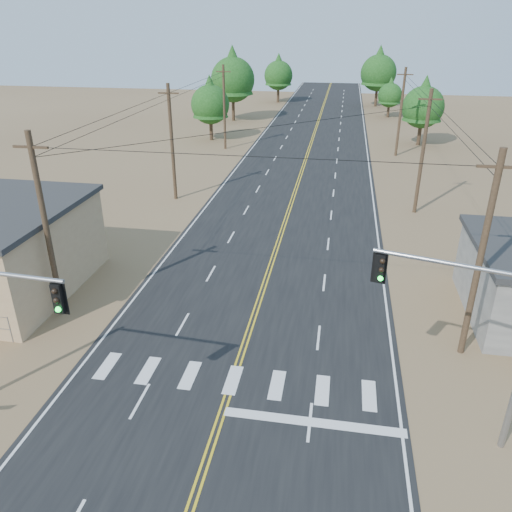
# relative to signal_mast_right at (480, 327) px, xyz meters

# --- Properties ---
(road) EXTENTS (15.00, 200.00, 0.02)m
(road) POSITION_rel_signal_mast_right_xyz_m (-9.29, 23.57, -4.90)
(road) COLOR black
(road) RESTS_ON ground
(utility_pole_left_near) EXTENTS (1.80, 0.30, 10.00)m
(utility_pole_left_near) POSITION_rel_signal_mast_right_xyz_m (-19.79, 5.57, 0.21)
(utility_pole_left_near) COLOR #4C3826
(utility_pole_left_near) RESTS_ON ground
(utility_pole_left_mid) EXTENTS (1.80, 0.30, 10.00)m
(utility_pole_left_mid) POSITION_rel_signal_mast_right_xyz_m (-19.79, 25.57, 0.21)
(utility_pole_left_mid) COLOR #4C3826
(utility_pole_left_mid) RESTS_ON ground
(utility_pole_left_far) EXTENTS (1.80, 0.30, 10.00)m
(utility_pole_left_far) POSITION_rel_signal_mast_right_xyz_m (-19.79, 45.57, 0.21)
(utility_pole_left_far) COLOR #4C3826
(utility_pole_left_far) RESTS_ON ground
(utility_pole_right_near) EXTENTS (1.80, 0.30, 10.00)m
(utility_pole_right_near) POSITION_rel_signal_mast_right_xyz_m (1.21, 5.57, 0.21)
(utility_pole_right_near) COLOR #4C3826
(utility_pole_right_near) RESTS_ON ground
(utility_pole_right_mid) EXTENTS (1.80, 0.30, 10.00)m
(utility_pole_right_mid) POSITION_rel_signal_mast_right_xyz_m (1.21, 25.57, 0.21)
(utility_pole_right_mid) COLOR #4C3826
(utility_pole_right_mid) RESTS_ON ground
(utility_pole_right_far) EXTENTS (1.80, 0.30, 10.00)m
(utility_pole_right_far) POSITION_rel_signal_mast_right_xyz_m (1.21, 45.57, 0.21)
(utility_pole_right_far) COLOR #4C3826
(utility_pole_right_far) RESTS_ON ground
(signal_mast_right) EXTENTS (5.51, 1.70, 7.30)m
(signal_mast_right) POSITION_rel_signal_mast_right_xyz_m (0.00, 0.00, 0.00)
(signal_mast_right) COLOR gray
(signal_mast_right) RESTS_ON ground
(tree_left_near) EXTENTS (5.07, 5.07, 8.45)m
(tree_left_near) POSITION_rel_signal_mast_right_xyz_m (-22.82, 50.34, 0.26)
(tree_left_near) COLOR #3F2D1E
(tree_left_near) RESTS_ON ground
(tree_left_mid) EXTENTS (6.88, 6.88, 11.47)m
(tree_left_mid) POSITION_rel_signal_mast_right_xyz_m (-22.95, 65.16, 2.11)
(tree_left_mid) COLOR #3F2D1E
(tree_left_mid) RESTS_ON ground
(tree_left_far) EXTENTS (5.54, 5.54, 9.23)m
(tree_left_far) POSITION_rel_signal_mast_right_xyz_m (-18.47, 86.52, 0.74)
(tree_left_far) COLOR #3F2D1E
(tree_left_far) RESTS_ON ground
(tree_right_near) EXTENTS (5.21, 5.21, 8.69)m
(tree_right_near) POSITION_rel_signal_mast_right_xyz_m (4.55, 51.92, 0.41)
(tree_right_near) COLOR #3F2D1E
(tree_right_near) RESTS_ON ground
(tree_right_mid) EXTENTS (3.90, 3.90, 6.50)m
(tree_right_mid) POSITION_rel_signal_mast_right_xyz_m (1.99, 72.56, -0.93)
(tree_right_mid) COLOR #3F2D1E
(tree_right_mid) RESTS_ON ground
(tree_right_far) EXTENTS (6.53, 6.53, 10.88)m
(tree_right_far) POSITION_rel_signal_mast_right_xyz_m (0.46, 84.56, 1.75)
(tree_right_far) COLOR #3F2D1E
(tree_right_far) RESTS_ON ground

